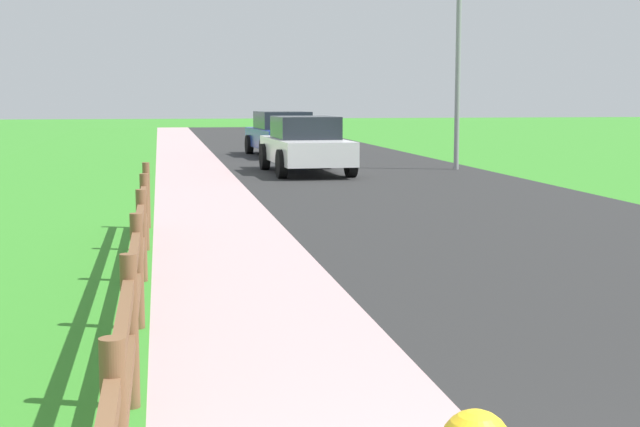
% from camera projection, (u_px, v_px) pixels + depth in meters
% --- Properties ---
extents(ground_plane, '(120.00, 120.00, 0.00)m').
position_uv_depth(ground_plane, '(225.00, 166.00, 27.28)').
color(ground_plane, '#388A2A').
extents(road_asphalt, '(7.00, 66.00, 0.01)m').
position_uv_depth(road_asphalt, '(329.00, 160.00, 29.83)').
color(road_asphalt, '#292929').
rests_on(road_asphalt, ground).
extents(curb_concrete, '(6.00, 66.00, 0.01)m').
position_uv_depth(curb_concrete, '(123.00, 162.00, 28.73)').
color(curb_concrete, '#C19C9E').
rests_on(curb_concrete, ground).
extents(grass_verge, '(5.00, 66.00, 0.00)m').
position_uv_depth(grass_verge, '(74.00, 163.00, 28.47)').
color(grass_verge, '#388A2A').
rests_on(grass_verge, ground).
extents(rail_fence, '(0.11, 12.75, 1.02)m').
position_uv_depth(rail_fence, '(137.00, 262.00, 8.01)').
color(rail_fence, brown).
rests_on(rail_fence, ground).
extents(parked_suv_white, '(2.12, 4.67, 1.50)m').
position_uv_depth(parked_suv_white, '(306.00, 145.00, 24.52)').
color(parked_suv_white, white).
rests_on(parked_suv_white, ground).
extents(parked_car_blue, '(2.31, 4.87, 1.52)m').
position_uv_depth(parked_car_blue, '(283.00, 134.00, 31.71)').
color(parked_car_blue, navy).
rests_on(parked_car_blue, ground).
extents(street_lamp, '(1.17, 0.20, 6.30)m').
position_uv_depth(street_lamp, '(462.00, 33.00, 25.43)').
color(street_lamp, gray).
rests_on(street_lamp, ground).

